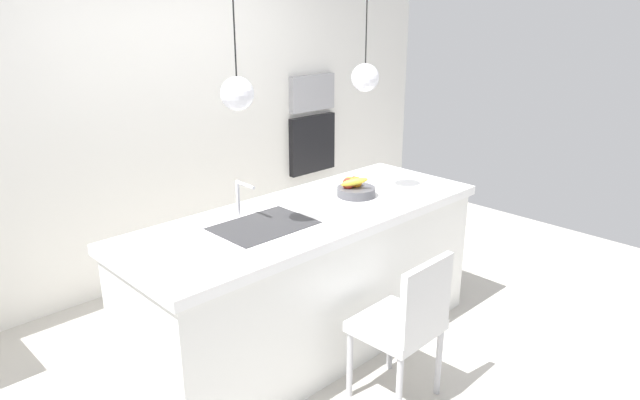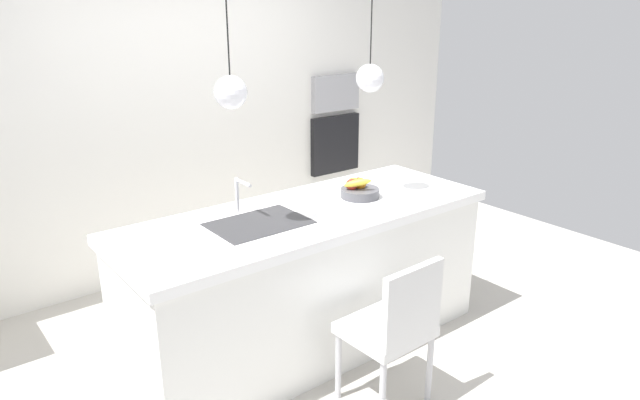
% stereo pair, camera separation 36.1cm
% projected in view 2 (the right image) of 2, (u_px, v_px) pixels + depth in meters
% --- Properties ---
extents(floor, '(6.60, 6.60, 0.00)m').
position_uv_depth(floor, '(308.00, 343.00, 3.87)').
color(floor, '#BCB7AD').
rests_on(floor, ground).
extents(back_wall, '(6.00, 0.10, 2.60)m').
position_uv_depth(back_wall, '(185.00, 115.00, 4.68)').
color(back_wall, silver).
rests_on(back_wall, ground).
extents(kitchen_island, '(2.40, 0.87, 0.94)m').
position_uv_depth(kitchen_island, '(308.00, 279.00, 3.72)').
color(kitchen_island, white).
rests_on(kitchen_island, ground).
extents(sink_basin, '(0.56, 0.40, 0.02)m').
position_uv_depth(sink_basin, '(259.00, 224.00, 3.36)').
color(sink_basin, '#2D2D30').
rests_on(sink_basin, kitchen_island).
extents(faucet, '(0.02, 0.17, 0.22)m').
position_uv_depth(faucet, '(239.00, 191.00, 3.48)').
color(faucet, silver).
rests_on(faucet, kitchen_island).
extents(fruit_bowl, '(0.26, 0.26, 0.15)m').
position_uv_depth(fruit_bowl, '(358.00, 190.00, 3.81)').
color(fruit_bowl, '#4C4C51').
rests_on(fruit_bowl, kitchen_island).
extents(microwave, '(0.54, 0.08, 0.34)m').
position_uv_depth(microwave, '(335.00, 93.00, 5.50)').
color(microwave, '#9E9EA3').
rests_on(microwave, back_wall).
extents(oven, '(0.56, 0.08, 0.56)m').
position_uv_depth(oven, '(335.00, 144.00, 5.66)').
color(oven, black).
rests_on(oven, back_wall).
extents(chair_near, '(0.45, 0.42, 0.90)m').
position_uv_depth(chair_near, '(394.00, 325.00, 3.12)').
color(chair_near, silver).
rests_on(chair_near, ground).
extents(pendant_light_left, '(0.18, 0.18, 0.78)m').
position_uv_depth(pendant_light_left, '(231.00, 92.00, 3.03)').
color(pendant_light_left, silver).
extents(pendant_light_right, '(0.18, 0.18, 0.78)m').
position_uv_depth(pendant_light_right, '(370.00, 78.00, 3.61)').
color(pendant_light_right, silver).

